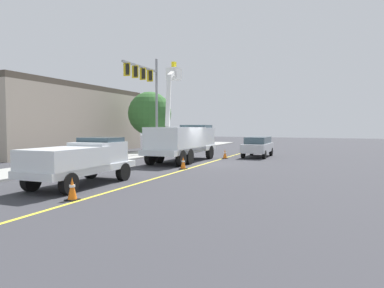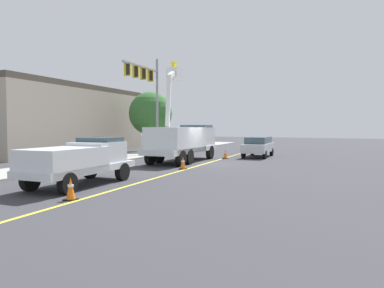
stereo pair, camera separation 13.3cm
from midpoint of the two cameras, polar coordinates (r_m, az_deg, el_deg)
name	(u,v)px [view 1 (the left image)]	position (r m, az deg, el deg)	size (l,w,h in m)	color
ground	(206,163)	(24.40, 2.17, -3.18)	(120.00, 120.00, 0.00)	#38383D
sidewalk_far_side	(111,159)	(28.03, -13.16, -2.34)	(60.00, 3.60, 0.12)	#9E9E99
lane_centre_stripe	(206,163)	(24.39, 2.17, -3.17)	(50.00, 0.16, 0.01)	yellow
utility_bucket_truck	(183,139)	(25.64, -1.63, 0.75)	(8.33, 3.00, 7.42)	silver
service_pickup_truck	(80,160)	(15.98, -17.94, -2.50)	(5.71, 2.45, 2.06)	silver
passing_minivan	(258,145)	(30.06, 10.54, -0.22)	(4.90, 2.17, 1.69)	silver
traffic_cone_leading	(72,189)	(13.02, -19.20, -6.92)	(0.40, 0.40, 0.81)	black
traffic_cone_mid_front	(183,163)	(21.16, -1.62, -3.10)	(0.40, 0.40, 0.75)	black
traffic_cone_mid_rear	(225,154)	(28.11, 5.25, -1.63)	(0.40, 0.40, 0.75)	black
traffic_signal_mast	(147,87)	(30.90, -7.46, 9.26)	(5.68, 0.78, 8.69)	gray
commercial_building_backdrop	(61,119)	(36.98, -20.65, 3.79)	(18.90, 8.16, 6.56)	#A89989
street_tree_right	(150,113)	(36.33, -7.01, 4.96)	(4.44, 4.44, 6.13)	brown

